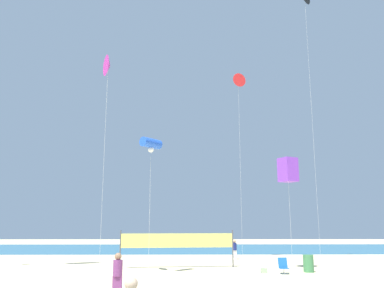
{
  "coord_description": "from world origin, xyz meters",
  "views": [
    {
      "loc": [
        0.17,
        -18.2,
        2.75
      ],
      "look_at": [
        0.57,
        8.13,
        8.05
      ],
      "focal_mm": 37.53,
      "sensor_mm": 36.0,
      "label": 1
    }
  ],
  "objects_px": {
    "folding_beach_chair": "(283,265)",
    "volleyball_net": "(177,242)",
    "beachgoer_navy_shirt": "(234,249)",
    "kite_blue_tube": "(151,144)",
    "beach_handbag": "(264,271)",
    "kite_violet_box": "(288,170)",
    "kite_red_delta": "(238,81)",
    "kite_magenta_delta": "(108,66)",
    "beachgoer_plum_shirt": "(118,273)",
    "trash_barrel": "(308,263)"
  },
  "relations": [
    {
      "from": "beachgoer_navy_shirt",
      "to": "kite_magenta_delta",
      "type": "bearing_deg",
      "value": -114.7
    },
    {
      "from": "trash_barrel",
      "to": "volleyball_net",
      "type": "distance_m",
      "value": 8.29
    },
    {
      "from": "beachgoer_plum_shirt",
      "to": "kite_magenta_delta",
      "type": "xyz_separation_m",
      "value": [
        -1.74,
        4.83,
        10.7
      ]
    },
    {
      "from": "beachgoer_navy_shirt",
      "to": "kite_magenta_delta",
      "type": "height_order",
      "value": "kite_magenta_delta"
    },
    {
      "from": "folding_beach_chair",
      "to": "kite_violet_box",
      "type": "height_order",
      "value": "kite_violet_box"
    },
    {
      "from": "folding_beach_chair",
      "to": "beach_handbag",
      "type": "height_order",
      "value": "folding_beach_chair"
    },
    {
      "from": "trash_barrel",
      "to": "kite_magenta_delta",
      "type": "relative_size",
      "value": 0.08
    },
    {
      "from": "beachgoer_navy_shirt",
      "to": "volleyball_net",
      "type": "xyz_separation_m",
      "value": [
        -4.49,
        -6.43,
        0.8
      ]
    },
    {
      "from": "beachgoer_navy_shirt",
      "to": "kite_magenta_delta",
      "type": "xyz_separation_m",
      "value": [
        -8.39,
        -11.97,
        10.75
      ]
    },
    {
      "from": "kite_violet_box",
      "to": "folding_beach_chair",
      "type": "bearing_deg",
      "value": -119.17
    },
    {
      "from": "trash_barrel",
      "to": "kite_blue_tube",
      "type": "bearing_deg",
      "value": -169.87
    },
    {
      "from": "kite_violet_box",
      "to": "kite_red_delta",
      "type": "xyz_separation_m",
      "value": [
        -2.12,
        6.88,
        8.56
      ]
    },
    {
      "from": "beach_handbag",
      "to": "kite_magenta_delta",
      "type": "xyz_separation_m",
      "value": [
        -8.97,
        -2.57,
        11.44
      ]
    },
    {
      "from": "kite_violet_box",
      "to": "kite_red_delta",
      "type": "distance_m",
      "value": 11.19
    },
    {
      "from": "folding_beach_chair",
      "to": "beach_handbag",
      "type": "bearing_deg",
      "value": 178.64
    },
    {
      "from": "beachgoer_navy_shirt",
      "to": "kite_violet_box",
      "type": "distance_m",
      "value": 9.97
    },
    {
      "from": "beachgoer_navy_shirt",
      "to": "kite_violet_box",
      "type": "xyz_separation_m",
      "value": [
        2.61,
        -7.99,
        5.37
      ]
    },
    {
      "from": "volleyball_net",
      "to": "beach_handbag",
      "type": "distance_m",
      "value": 6.07
    },
    {
      "from": "kite_blue_tube",
      "to": "beach_handbag",
      "type": "bearing_deg",
      "value": 10.67
    },
    {
      "from": "beachgoer_plum_shirt",
      "to": "volleyball_net",
      "type": "height_order",
      "value": "volleyball_net"
    },
    {
      "from": "folding_beach_chair",
      "to": "kite_blue_tube",
      "type": "xyz_separation_m",
      "value": [
        -7.62,
        -0.9,
        6.89
      ]
    },
    {
      "from": "folding_beach_chair",
      "to": "kite_red_delta",
      "type": "xyz_separation_m",
      "value": [
        -1.14,
        8.63,
        14.3
      ]
    },
    {
      "from": "beach_handbag",
      "to": "kite_red_delta",
      "type": "xyz_separation_m",
      "value": [
        -0.09,
        8.29,
        14.62
      ]
    },
    {
      "from": "beach_handbag",
      "to": "kite_violet_box",
      "type": "xyz_separation_m",
      "value": [
        2.03,
        1.41,
        6.06
      ]
    },
    {
      "from": "volleyball_net",
      "to": "kite_magenta_delta",
      "type": "xyz_separation_m",
      "value": [
        -3.9,
        -5.54,
        9.95
      ]
    },
    {
      "from": "beachgoer_plum_shirt",
      "to": "beachgoer_navy_shirt",
      "type": "bearing_deg",
      "value": 131.93
    },
    {
      "from": "beach_handbag",
      "to": "kite_red_delta",
      "type": "height_order",
      "value": "kite_red_delta"
    },
    {
      "from": "beach_handbag",
      "to": "kite_red_delta",
      "type": "relative_size",
      "value": 0.02
    },
    {
      "from": "trash_barrel",
      "to": "beach_handbag",
      "type": "bearing_deg",
      "value": -171.18
    },
    {
      "from": "kite_blue_tube",
      "to": "kite_red_delta",
      "type": "height_order",
      "value": "kite_red_delta"
    },
    {
      "from": "trash_barrel",
      "to": "volleyball_net",
      "type": "relative_size",
      "value": 0.13
    },
    {
      "from": "trash_barrel",
      "to": "kite_violet_box",
      "type": "xyz_separation_m",
      "value": [
        -0.7,
        0.98,
        5.7
      ]
    },
    {
      "from": "volleyball_net",
      "to": "kite_blue_tube",
      "type": "xyz_separation_m",
      "value": [
        -1.49,
        -4.21,
        5.72
      ]
    },
    {
      "from": "folding_beach_chair",
      "to": "volleyball_net",
      "type": "relative_size",
      "value": 0.12
    },
    {
      "from": "folding_beach_chair",
      "to": "trash_barrel",
      "type": "height_order",
      "value": "trash_barrel"
    },
    {
      "from": "beachgoer_plum_shirt",
      "to": "folding_beach_chair",
      "type": "relative_size",
      "value": 1.85
    },
    {
      "from": "beachgoer_plum_shirt",
      "to": "volleyball_net",
      "type": "xyz_separation_m",
      "value": [
        2.16,
        10.37,
        0.75
      ]
    },
    {
      "from": "beachgoer_navy_shirt",
      "to": "kite_red_delta",
      "type": "bearing_deg",
      "value": -55.86
    },
    {
      "from": "kite_magenta_delta",
      "to": "beachgoer_navy_shirt",
      "type": "bearing_deg",
      "value": 54.96
    },
    {
      "from": "kite_red_delta",
      "to": "beach_handbag",
      "type": "bearing_deg",
      "value": -89.37
    },
    {
      "from": "beach_handbag",
      "to": "kite_blue_tube",
      "type": "relative_size",
      "value": 0.05
    },
    {
      "from": "volleyball_net",
      "to": "kite_blue_tube",
      "type": "distance_m",
      "value": 7.26
    },
    {
      "from": "trash_barrel",
      "to": "kite_red_delta",
      "type": "height_order",
      "value": "kite_red_delta"
    },
    {
      "from": "beach_handbag",
      "to": "kite_blue_tube",
      "type": "bearing_deg",
      "value": -169.33
    },
    {
      "from": "beachgoer_navy_shirt",
      "to": "kite_red_delta",
      "type": "relative_size",
      "value": 0.1
    },
    {
      "from": "beachgoer_plum_shirt",
      "to": "beach_handbag",
      "type": "xyz_separation_m",
      "value": [
        7.24,
        7.4,
        -0.74
      ]
    },
    {
      "from": "kite_blue_tube",
      "to": "kite_violet_box",
      "type": "bearing_deg",
      "value": 17.11
    },
    {
      "from": "volleyball_net",
      "to": "trash_barrel",
      "type": "bearing_deg",
      "value": -18.08
    },
    {
      "from": "beachgoer_navy_shirt",
      "to": "trash_barrel",
      "type": "distance_m",
      "value": 9.57
    },
    {
      "from": "beachgoer_plum_shirt",
      "to": "beach_handbag",
      "type": "distance_m",
      "value": 10.37
    }
  ]
}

